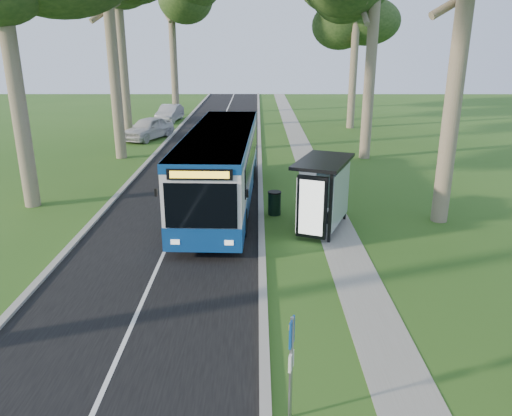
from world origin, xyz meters
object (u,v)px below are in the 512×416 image
Objects in this scene: bus at (221,167)px; car_white at (148,128)px; bus_stop_sign at (291,356)px; litter_bin at (274,203)px; bus_shelter at (328,183)px; car_silver at (170,113)px.

bus reaches higher than car_white.
litter_bin is (0.10, 12.42, -0.91)m from bus_stop_sign.
bus is 17.75m from car_white.
bus_shelter reaches higher than car_white.
bus_shelter reaches higher than litter_bin.
car_silver is (-11.00, 29.08, -1.23)m from bus_shelter.
car_silver is at bearing 108.54° from litter_bin.
bus is 5.62m from bus_shelter.
car_white is at bearing 140.78° from bus_shelter.
bus_stop_sign is at bearing -79.84° from bus_shelter.
bus_stop_sign is 31.53m from car_white.
bus_stop_sign is at bearing -78.58° from bus.
car_white is (-11.14, 19.92, -1.16)m from bus_shelter.
bus_stop_sign is (2.28, -13.82, -0.34)m from bus.
bus reaches higher than car_silver.
litter_bin is 28.40m from car_silver.
bus_shelter is at bearing -47.49° from litter_bin.
bus_stop_sign is 40.36m from car_silver.
litter_bin is 0.22× the size of car_silver.
bus reaches higher than bus_stop_sign.
car_silver is at bearing 120.06° from bus_stop_sign.
bus is at bearing -44.30° from car_white.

